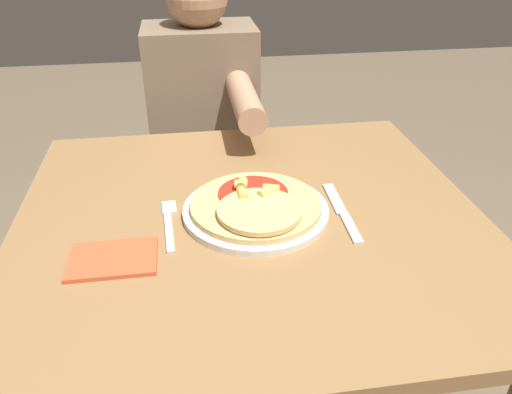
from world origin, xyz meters
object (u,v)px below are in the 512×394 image
at_px(plate, 256,211).
at_px(person_diner, 205,132).
at_px(fork, 169,221).
at_px(pizza, 256,205).
at_px(knife, 342,212).
at_px(dining_table, 251,266).

height_order(plate, person_diner, person_diner).
bearing_deg(fork, pizza, -0.43).
bearing_deg(fork, plate, 1.28).
bearing_deg(plate, person_diner, 95.77).
relative_size(pizza, fork, 1.46).
height_order(plate, knife, plate).
bearing_deg(knife, pizza, 174.52).
bearing_deg(pizza, fork, 179.57).
height_order(plate, pizza, pizza).
bearing_deg(knife, plate, 172.84).
bearing_deg(person_diner, plate, -84.23).
bearing_deg(plate, fork, -178.72).
bearing_deg(dining_table, pizza, -36.99).
distance_m(dining_table, person_diner, 0.64).
height_order(knife, person_diner, person_diner).
distance_m(plate, fork, 0.17).
xyz_separation_m(plate, knife, (0.17, -0.02, -0.00)).
relative_size(plate, person_diner, 0.25).
bearing_deg(fork, knife, -2.96).
bearing_deg(dining_table, person_diner, 94.85).
height_order(dining_table, person_diner, person_diner).
height_order(pizza, person_diner, person_diner).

